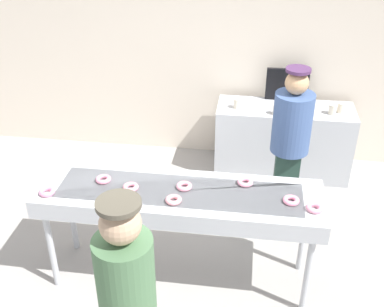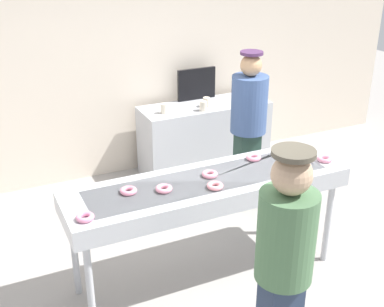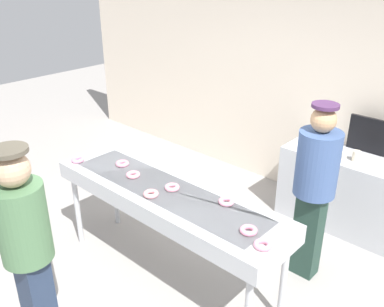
{
  "view_description": "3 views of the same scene",
  "coord_description": "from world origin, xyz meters",
  "px_view_note": "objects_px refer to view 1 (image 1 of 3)",
  "views": [
    {
      "loc": [
        0.55,
        -3.2,
        3.22
      ],
      "look_at": [
        0.07,
        0.28,
        1.16
      ],
      "focal_mm": 44.61,
      "sensor_mm": 36.0,
      "label": 1
    },
    {
      "loc": [
        -1.67,
        -3.27,
        2.84
      ],
      "look_at": [
        -0.06,
        0.2,
        1.12
      ],
      "focal_mm": 47.25,
      "sensor_mm": 36.0,
      "label": 2
    },
    {
      "loc": [
        2.33,
        -2.23,
        2.8
      ],
      "look_at": [
        0.05,
        0.28,
        1.23
      ],
      "focal_mm": 39.24,
      "sensor_mm": 36.0,
      "label": 3
    }
  ],
  "objects_px": {
    "prep_counter": "(283,140)",
    "customer_waiting": "(128,300)",
    "strawberry_donut_1": "(174,200)",
    "strawberry_donut_6": "(47,192)",
    "strawberry_donut_0": "(245,182)",
    "strawberry_donut_7": "(131,187)",
    "strawberry_donut_3": "(314,208)",
    "strawberry_donut_4": "(103,179)",
    "worker_baker": "(290,139)",
    "strawberry_donut_5": "(184,186)",
    "strawberry_donut_2": "(291,200)",
    "paper_cup_1": "(237,104)",
    "paper_cup_3": "(341,108)",
    "paper_cup_0": "(333,109)",
    "menu_display": "(287,85)",
    "fryer_conveyor": "(179,199)",
    "paper_cup_4": "(285,106)",
    "paper_cup_2": "(277,110)"
  },
  "relations": [
    {
      "from": "prep_counter",
      "to": "customer_waiting",
      "type": "bearing_deg",
      "value": -108.27
    },
    {
      "from": "customer_waiting",
      "to": "menu_display",
      "type": "bearing_deg",
      "value": 58.22
    },
    {
      "from": "customer_waiting",
      "to": "prep_counter",
      "type": "height_order",
      "value": "customer_waiting"
    },
    {
      "from": "paper_cup_3",
      "to": "paper_cup_1",
      "type": "bearing_deg",
      "value": -177.83
    },
    {
      "from": "strawberry_donut_0",
      "to": "strawberry_donut_1",
      "type": "distance_m",
      "value": 0.65
    },
    {
      "from": "paper_cup_0",
      "to": "menu_display",
      "type": "height_order",
      "value": "menu_display"
    },
    {
      "from": "strawberry_donut_1",
      "to": "strawberry_donut_6",
      "type": "xyz_separation_m",
      "value": [
        -1.05,
        -0.03,
        0.0
      ]
    },
    {
      "from": "strawberry_donut_0",
      "to": "paper_cup_4",
      "type": "relative_size",
      "value": 1.15
    },
    {
      "from": "strawberry_donut_3",
      "to": "worker_baker",
      "type": "relative_size",
      "value": 0.08
    },
    {
      "from": "strawberry_donut_7",
      "to": "worker_baker",
      "type": "distance_m",
      "value": 1.66
    },
    {
      "from": "strawberry_donut_4",
      "to": "paper_cup_3",
      "type": "relative_size",
      "value": 1.15
    },
    {
      "from": "strawberry_donut_0",
      "to": "paper_cup_1",
      "type": "bearing_deg",
      "value": 95.27
    },
    {
      "from": "strawberry_donut_1",
      "to": "paper_cup_0",
      "type": "height_order",
      "value": "strawberry_donut_1"
    },
    {
      "from": "strawberry_donut_3",
      "to": "strawberry_donut_4",
      "type": "distance_m",
      "value": 1.76
    },
    {
      "from": "strawberry_donut_1",
      "to": "strawberry_donut_3",
      "type": "relative_size",
      "value": 1.0
    },
    {
      "from": "strawberry_donut_4",
      "to": "worker_baker",
      "type": "relative_size",
      "value": 0.08
    },
    {
      "from": "customer_waiting",
      "to": "paper_cup_0",
      "type": "xyz_separation_m",
      "value": [
        1.57,
        3.12,
        -0.08
      ]
    },
    {
      "from": "strawberry_donut_3",
      "to": "menu_display",
      "type": "xyz_separation_m",
      "value": [
        -0.14,
        2.33,
        0.08
      ]
    },
    {
      "from": "strawberry_donut_7",
      "to": "prep_counter",
      "type": "relative_size",
      "value": 0.08
    },
    {
      "from": "paper_cup_0",
      "to": "paper_cup_4",
      "type": "relative_size",
      "value": 1.0
    },
    {
      "from": "strawberry_donut_5",
      "to": "strawberry_donut_7",
      "type": "height_order",
      "value": "same"
    },
    {
      "from": "strawberry_donut_5",
      "to": "strawberry_donut_6",
      "type": "height_order",
      "value": "same"
    },
    {
      "from": "paper_cup_0",
      "to": "menu_display",
      "type": "relative_size",
      "value": 0.23
    },
    {
      "from": "strawberry_donut_4",
      "to": "worker_baker",
      "type": "bearing_deg",
      "value": 28.97
    },
    {
      "from": "strawberry_donut_0",
      "to": "strawberry_donut_7",
      "type": "xyz_separation_m",
      "value": [
        -0.94,
        -0.21,
        0.0
      ]
    },
    {
      "from": "strawberry_donut_2",
      "to": "strawberry_donut_4",
      "type": "bearing_deg",
      "value": 176.7
    },
    {
      "from": "strawberry_donut_6",
      "to": "strawberry_donut_5",
      "type": "bearing_deg",
      "value": 12.03
    },
    {
      "from": "strawberry_donut_5",
      "to": "paper_cup_0",
      "type": "relative_size",
      "value": 1.15
    },
    {
      "from": "paper_cup_1",
      "to": "menu_display",
      "type": "xyz_separation_m",
      "value": [
        0.57,
        0.32,
        0.14
      ]
    },
    {
      "from": "strawberry_donut_2",
      "to": "strawberry_donut_4",
      "type": "xyz_separation_m",
      "value": [
        -1.58,
        0.09,
        0.0
      ]
    },
    {
      "from": "menu_display",
      "to": "paper_cup_0",
      "type": "bearing_deg",
      "value": -32.93
    },
    {
      "from": "paper_cup_2",
      "to": "menu_display",
      "type": "distance_m",
      "value": 0.47
    },
    {
      "from": "strawberry_donut_2",
      "to": "prep_counter",
      "type": "relative_size",
      "value": 0.08
    },
    {
      "from": "prep_counter",
      "to": "strawberry_donut_4",
      "type": "bearing_deg",
      "value": -129.98
    },
    {
      "from": "strawberry_donut_4",
      "to": "customer_waiting",
      "type": "bearing_deg",
      "value": -66.97
    },
    {
      "from": "worker_baker",
      "to": "strawberry_donut_5",
      "type": "bearing_deg",
      "value": 29.42
    },
    {
      "from": "strawberry_donut_2",
      "to": "menu_display",
      "type": "distance_m",
      "value": 2.25
    },
    {
      "from": "strawberry_donut_5",
      "to": "prep_counter",
      "type": "relative_size",
      "value": 0.08
    },
    {
      "from": "paper_cup_2",
      "to": "worker_baker",
      "type": "bearing_deg",
      "value": -82.52
    },
    {
      "from": "strawberry_donut_0",
      "to": "strawberry_donut_3",
      "type": "xyz_separation_m",
      "value": [
        0.55,
        -0.29,
        0.0
      ]
    },
    {
      "from": "strawberry_donut_4",
      "to": "strawberry_donut_6",
      "type": "distance_m",
      "value": 0.47
    },
    {
      "from": "strawberry_donut_4",
      "to": "paper_cup_0",
      "type": "xyz_separation_m",
      "value": [
        2.12,
        1.83,
        -0.06
      ]
    },
    {
      "from": "prep_counter",
      "to": "strawberry_donut_0",
      "type": "bearing_deg",
      "value": -102.85
    },
    {
      "from": "strawberry_donut_7",
      "to": "paper_cup_1",
      "type": "relative_size",
      "value": 1.15
    },
    {
      "from": "strawberry_donut_1",
      "to": "strawberry_donut_2",
      "type": "height_order",
      "value": "same"
    },
    {
      "from": "strawberry_donut_3",
      "to": "prep_counter",
      "type": "height_order",
      "value": "strawberry_donut_3"
    },
    {
      "from": "fryer_conveyor",
      "to": "menu_display",
      "type": "distance_m",
      "value": 2.41
    },
    {
      "from": "worker_baker",
      "to": "paper_cup_4",
      "type": "distance_m",
      "value": 0.96
    },
    {
      "from": "paper_cup_1",
      "to": "strawberry_donut_2",
      "type": "bearing_deg",
      "value": -74.57
    },
    {
      "from": "fryer_conveyor",
      "to": "paper_cup_3",
      "type": "relative_size",
      "value": 20.77
    }
  ]
}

